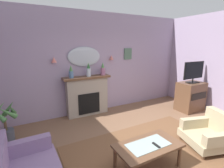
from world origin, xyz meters
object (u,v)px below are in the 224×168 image
at_px(mantel_vase_right, 103,70).
at_px(wall_sconce_right, 111,57).
at_px(wall_sconce_left, 54,60).
at_px(armchair_by_coffee_table, 211,133).
at_px(mantel_vase_centre, 88,70).
at_px(wall_mirror, 84,57).
at_px(coffee_table, 148,148).
at_px(tv_remote, 156,145).
at_px(tv_cabinet, 190,96).
at_px(fireplace, 87,96).
at_px(tv_flatscreen, 194,72).
at_px(mantel_vase_left, 71,72).
at_px(potted_plant_tall_palm, 5,122).
at_px(framed_picture, 128,54).

distance_m(mantel_vase_right, wall_sconce_right, 0.50).
distance_m(wall_sconce_left, armchair_by_coffee_table, 4.00).
bearing_deg(mantel_vase_centre, wall_mirror, 106.39).
distance_m(mantel_vase_right, coffee_table, 2.77).
relative_size(mantel_vase_right, tv_remote, 2.39).
xyz_separation_m(wall_mirror, tv_cabinet, (2.98, -1.37, -1.26)).
distance_m(fireplace, tv_remote, 2.71).
height_order(wall_sconce_left, tv_flatscreen, wall_sconce_left).
bearing_deg(wall_sconce_left, tv_flatscreen, -19.34).
bearing_deg(tv_flatscreen, wall_sconce_right, 147.73).
bearing_deg(mantel_vase_right, tv_remote, -96.81).
bearing_deg(mantel_vase_left, wall_sconce_right, 5.27).
bearing_deg(mantel_vase_centre, wall_sconce_right, 8.53).
bearing_deg(tv_cabinet, armchair_by_coffee_table, -131.78).
bearing_deg(wall_mirror, mantel_vase_right, -18.78).
bearing_deg(armchair_by_coffee_table, wall_sconce_left, 131.30).
height_order(mantel_vase_right, coffee_table, mantel_vase_right).
bearing_deg(wall_sconce_right, potted_plant_tall_palm, -167.90).
xyz_separation_m(wall_mirror, wall_sconce_left, (-0.85, -0.05, -0.05)).
xyz_separation_m(mantel_vase_left, wall_mirror, (0.45, 0.17, 0.39)).
bearing_deg(wall_mirror, coffee_table, -88.10).
relative_size(mantel_vase_centre, framed_picture, 1.09).
bearing_deg(armchair_by_coffee_table, potted_plant_tall_palm, 149.08).
distance_m(mantel_vase_centre, mantel_vase_right, 0.45).
relative_size(mantel_vase_centre, tv_remote, 2.45).
relative_size(armchair_by_coffee_table, potted_plant_tall_palm, 1.14).
relative_size(mantel_vase_centre, mantel_vase_right, 1.03).
bearing_deg(wall_sconce_right, coffee_table, -105.71).
height_order(mantel_vase_left, tv_flatscreen, tv_flatscreen).
distance_m(wall_mirror, framed_picture, 1.50).
distance_m(tv_remote, potted_plant_tall_palm, 3.11).
relative_size(mantel_vase_right, framed_picture, 1.06).
height_order(framed_picture, potted_plant_tall_palm, framed_picture).
height_order(mantel_vase_centre, tv_remote, mantel_vase_centre).
xyz_separation_m(framed_picture, potted_plant_tall_palm, (-3.55, -0.68, -1.30)).
height_order(wall_sconce_left, tv_cabinet, wall_sconce_left).
height_order(armchair_by_coffee_table, tv_flatscreen, tv_flatscreen).
xyz_separation_m(armchair_by_coffee_table, tv_flatscreen, (1.34, 1.48, 0.94)).
xyz_separation_m(framed_picture, tv_cabinet, (1.48, -1.38, -1.30)).
relative_size(mantel_vase_centre, coffee_table, 0.36).
bearing_deg(wall_sconce_right, mantel_vase_right, -161.08).
relative_size(wall_sconce_right, framed_picture, 0.39).
xyz_separation_m(fireplace, tv_cabinet, (2.98, -1.23, -0.12)).
bearing_deg(coffee_table, tv_flatscreen, 25.12).
distance_m(mantel_vase_left, wall_mirror, 0.62).
relative_size(mantel_vase_left, tv_remote, 2.19).
height_order(mantel_vase_right, wall_mirror, wall_mirror).
relative_size(mantel_vase_right, wall_sconce_right, 2.73).
distance_m(mantel_vase_left, armchair_by_coffee_table, 3.56).
distance_m(wall_mirror, wall_sconce_right, 0.85).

